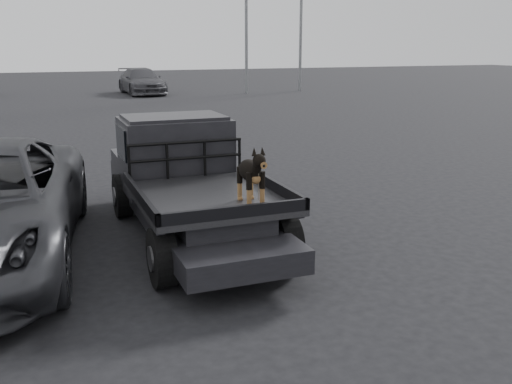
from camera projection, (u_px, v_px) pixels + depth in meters
name	position (u px, v px, depth m)	size (l,w,h in m)	color
ground	(274.00, 276.00, 7.45)	(120.00, 120.00, 0.00)	black
flatbed_ute	(191.00, 209.00, 8.86)	(2.00, 5.40, 0.92)	black
ute_cab	(175.00, 142.00, 9.49)	(1.72, 1.30, 0.88)	black
headache_rack	(186.00, 160.00, 8.85)	(1.80, 0.08, 0.55)	black
dog	(251.00, 175.00, 7.39)	(0.32, 0.60, 0.74)	black
distant_car_b	(142.00, 81.00, 34.28)	(2.12, 5.21, 1.51)	#444448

